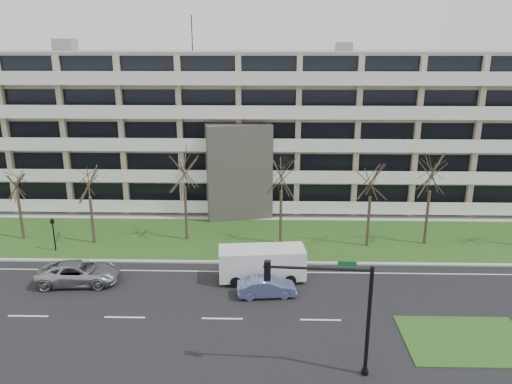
{
  "coord_description": "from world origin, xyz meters",
  "views": [
    {
      "loc": [
        2.73,
        -26.83,
        16.25
      ],
      "look_at": [
        1.82,
        10.0,
        5.08
      ],
      "focal_mm": 35.0,
      "sensor_mm": 36.0,
      "label": 1
    }
  ],
  "objects_px": {
    "traffic_signal": "(333,302)",
    "pedestrian_signal": "(53,230)",
    "blue_sedan": "(267,287)",
    "silver_pickup": "(79,273)",
    "white_van": "(263,261)"
  },
  "relations": [
    {
      "from": "silver_pickup",
      "to": "traffic_signal",
      "type": "distance_m",
      "value": 19.19
    },
    {
      "from": "traffic_signal",
      "to": "pedestrian_signal",
      "type": "height_order",
      "value": "traffic_signal"
    },
    {
      "from": "silver_pickup",
      "to": "blue_sedan",
      "type": "relative_size",
      "value": 1.44
    },
    {
      "from": "blue_sedan",
      "to": "pedestrian_signal",
      "type": "xyz_separation_m",
      "value": [
        -17.08,
        7.02,
        1.14
      ]
    },
    {
      "from": "pedestrian_signal",
      "to": "white_van",
      "type": "bearing_deg",
      "value": -12.68
    },
    {
      "from": "silver_pickup",
      "to": "white_van",
      "type": "bearing_deg",
      "value": -89.61
    },
    {
      "from": "silver_pickup",
      "to": "pedestrian_signal",
      "type": "xyz_separation_m",
      "value": [
        -3.97,
        5.49,
        1.0
      ]
    },
    {
      "from": "silver_pickup",
      "to": "white_van",
      "type": "relative_size",
      "value": 0.9
    },
    {
      "from": "blue_sedan",
      "to": "traffic_signal",
      "type": "xyz_separation_m",
      "value": [
        3.27,
        -7.92,
        3.39
      ]
    },
    {
      "from": "white_van",
      "to": "traffic_signal",
      "type": "xyz_separation_m",
      "value": [
        3.55,
        -10.38,
        2.62
      ]
    },
    {
      "from": "silver_pickup",
      "to": "pedestrian_signal",
      "type": "relative_size",
      "value": 2.01
    },
    {
      "from": "traffic_signal",
      "to": "silver_pickup",
      "type": "bearing_deg",
      "value": 153.28
    },
    {
      "from": "silver_pickup",
      "to": "traffic_signal",
      "type": "bearing_deg",
      "value": -123.73
    },
    {
      "from": "traffic_signal",
      "to": "pedestrian_signal",
      "type": "distance_m",
      "value": 25.35
    },
    {
      "from": "blue_sedan",
      "to": "pedestrian_signal",
      "type": "relative_size",
      "value": 1.39
    }
  ]
}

